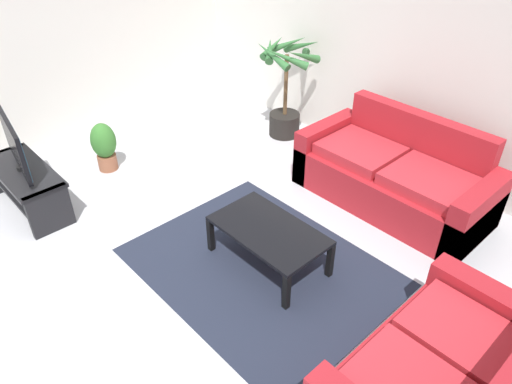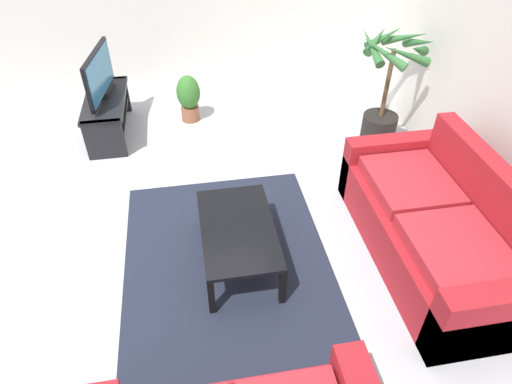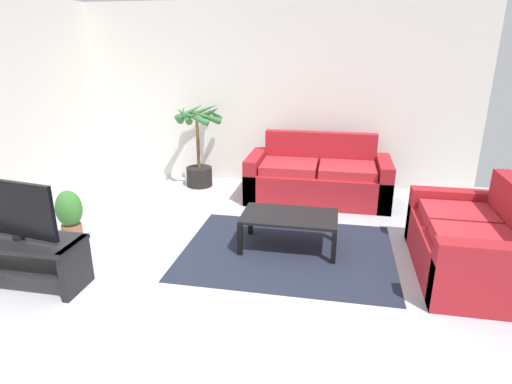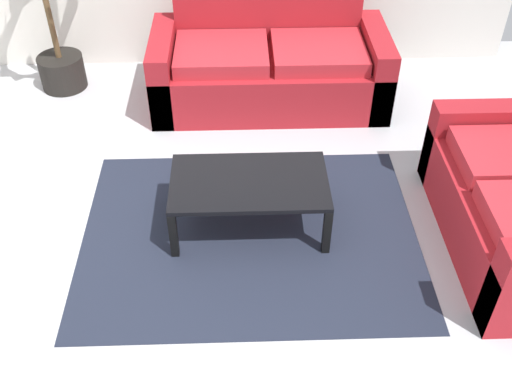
{
  "view_description": "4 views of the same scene",
  "coord_description": "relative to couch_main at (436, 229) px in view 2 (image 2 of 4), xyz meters",
  "views": [
    {
      "loc": [
        2.77,
        -1.55,
        2.94
      ],
      "look_at": [
        0.32,
        0.73,
        0.63
      ],
      "focal_mm": 33.32,
      "sensor_mm": 36.0,
      "label": 1
    },
    {
      "loc": [
        3.09,
        0.39,
        2.85
      ],
      "look_at": [
        0.18,
        0.89,
        0.43
      ],
      "focal_mm": 31.51,
      "sensor_mm": 36.0,
      "label": 2
    },
    {
      "loc": [
        0.97,
        -3.47,
        2.08
      ],
      "look_at": [
        0.16,
        0.69,
        0.61
      ],
      "focal_mm": 29.8,
      "sensor_mm": 36.0,
      "label": 3
    },
    {
      "loc": [
        0.48,
        -2.25,
        2.78
      ],
      "look_at": [
        0.56,
        0.38,
        0.54
      ],
      "focal_mm": 41.95,
      "sensor_mm": 36.0,
      "label": 4
    }
  ],
  "objects": [
    {
      "name": "wall_back",
      "position": [
        -0.74,
        0.72,
        1.05
      ],
      "size": [
        6.0,
        0.06,
        2.7
      ],
      "primitive_type": "cube",
      "color": "silver",
      "rests_on": "ground"
    },
    {
      "name": "tv_stand",
      "position": [
        -2.47,
        -2.81,
        -0.0
      ],
      "size": [
        1.1,
        0.45,
        0.46
      ],
      "color": "black",
      "rests_on": "ground"
    },
    {
      "name": "couch_main",
      "position": [
        0.0,
        0.0,
        0.0
      ],
      "size": [
        1.95,
        0.9,
        0.9
      ],
      "color": "maroon",
      "rests_on": "ground"
    },
    {
      "name": "tv",
      "position": [
        -2.47,
        -2.8,
        0.44
      ],
      "size": [
        0.89,
        0.18,
        0.54
      ],
      "color": "black",
      "rests_on": "tv_stand"
    },
    {
      "name": "potted_palm",
      "position": [
        -1.82,
        0.27,
        0.3
      ],
      "size": [
        0.79,
        0.79,
        1.26
      ],
      "color": "black",
      "rests_on": "ground"
    },
    {
      "name": "ground_plane",
      "position": [
        -0.74,
        -2.28,
        -0.3
      ],
      "size": [
        6.6,
        6.6,
        0.0
      ],
      "primitive_type": "plane",
      "color": "#B2B2B7"
    },
    {
      "name": "coffee_table",
      "position": [
        -0.21,
        -1.6,
        0.03
      ],
      "size": [
        1.01,
        0.58,
        0.38
      ],
      "color": "black",
      "rests_on": "ground"
    },
    {
      "name": "potted_plant_small",
      "position": [
        -2.63,
        -1.86,
        0.01
      ],
      "size": [
        0.28,
        0.28,
        0.58
      ],
      "color": "brown",
      "rests_on": "ground"
    },
    {
      "name": "area_rug",
      "position": [
        -0.21,
        -1.7,
        -0.3
      ],
      "size": [
        2.2,
        1.7,
        0.01
      ],
      "primitive_type": "cube",
      "color": "#1E2333",
      "rests_on": "ground"
    }
  ]
}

